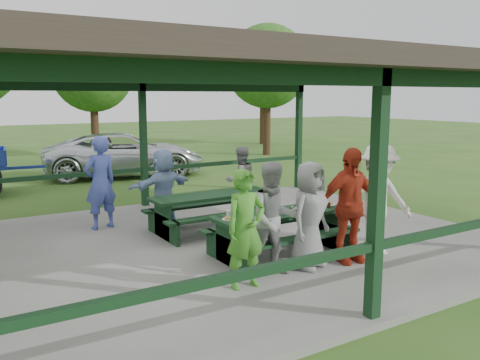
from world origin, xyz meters
TOP-DOWN VIEW (x-y plane):
  - ground at (0.00, 0.00)m, footprint 90.00×90.00m
  - concrete_slab at (0.00, 0.00)m, footprint 10.00×8.00m
  - pavilion_structure at (0.00, 0.00)m, footprint 10.60×8.60m
  - picnic_table_near at (0.48, -1.20)m, footprint 2.39×1.39m
  - picnic_table_far at (0.27, 0.80)m, footprint 2.51×1.39m
  - table_setting at (0.42, -1.18)m, footprint 2.31×0.45m
  - contestant_green at (-0.79, -2.14)m, footprint 0.62×0.41m
  - contestant_grey_left at (-0.17, -1.95)m, footprint 0.97×0.83m
  - contestant_grey_mid at (0.49, -1.97)m, footprint 0.96×0.79m
  - contestant_red at (1.23, -2.07)m, footprint 1.15×0.60m
  - contestant_white_fedora at (1.94, -2.02)m, footprint 1.39×1.04m
  - spectator_lblue at (-0.40, 1.69)m, footprint 1.58×0.84m
  - spectator_blue at (-1.58, 2.15)m, footprint 0.77×0.59m
  - spectator_grey at (1.54, 1.77)m, footprint 0.77×0.61m
  - pickup_truck at (1.36, 9.20)m, footprint 5.94×3.83m
  - tree_mid at (2.12, 15.46)m, footprint 3.64×3.64m
  - tree_right at (9.30, 11.96)m, footprint 3.91×3.91m
  - tree_far_right at (12.27, 16.65)m, footprint 3.86×3.86m

SIDE VIEW (x-z plane):
  - ground at x=0.00m, z-range 0.00..0.00m
  - concrete_slab at x=0.00m, z-range 0.00..0.10m
  - picnic_table_near at x=0.48m, z-range 0.19..0.94m
  - picnic_table_far at x=0.27m, z-range 0.20..0.95m
  - pickup_truck at x=1.36m, z-range 0.00..1.52m
  - spectator_grey at x=1.54m, z-range 0.10..1.66m
  - table_setting at x=0.42m, z-range 0.83..0.93m
  - spectator_lblue at x=-0.40m, z-range 0.10..1.72m
  - contestant_green at x=-0.79m, z-range 0.10..1.79m
  - contestant_grey_mid at x=0.49m, z-range 0.10..1.80m
  - contestant_grey_left at x=-0.17m, z-range 0.10..1.83m
  - contestant_red at x=1.23m, z-range 0.10..1.98m
  - spectator_blue at x=-1.58m, z-range 0.10..2.00m
  - contestant_white_fedora at x=1.94m, z-range 0.08..2.04m
  - pavilion_structure at x=0.00m, z-range 1.55..4.79m
  - tree_mid at x=2.12m, z-range 1.01..6.70m
  - tree_far_right at x=12.27m, z-range 1.07..7.10m
  - tree_right at x=9.30m, z-range 1.08..7.18m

